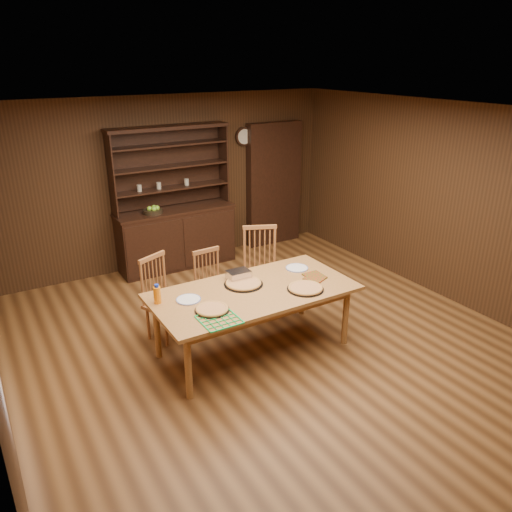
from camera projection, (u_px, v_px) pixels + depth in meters
floor at (270, 345)px, 5.78m from camera, size 6.00×6.00×0.00m
room_shell at (272, 214)px, 5.20m from camera, size 6.00×6.00×6.00m
china_hutch at (176, 230)px, 7.75m from camera, size 1.84×0.52×2.17m
doorway at (274, 184)px, 8.61m from camera, size 1.00×0.18×2.10m
wall_clock at (244, 136)px, 8.07m from camera, size 0.30×0.05×0.30m
dining_table at (253, 296)px, 5.43m from camera, size 2.21×1.11×0.75m
chair_left at (160, 295)px, 5.80m from camera, size 0.54×0.53×1.00m
chair_center at (211, 284)px, 6.18m from camera, size 0.40×0.38×0.92m
chair_right at (261, 266)px, 6.42m from camera, size 0.60×0.59×1.12m
pizza_left at (212, 309)px, 4.97m from camera, size 0.35×0.35×0.04m
pizza_right at (305, 288)px, 5.42m from camera, size 0.40×0.40×0.04m
pizza_center at (243, 283)px, 5.53m from camera, size 0.43×0.43×0.04m
cooling_rack at (219, 319)px, 4.80m from camera, size 0.47×0.47×0.02m
plate_left at (189, 300)px, 5.18m from camera, size 0.26×0.26×0.02m
plate_right at (297, 268)px, 5.95m from camera, size 0.27×0.27×0.02m
foil_dish at (239, 275)px, 5.66m from camera, size 0.26×0.19×0.10m
juice_bottle at (157, 295)px, 5.10m from camera, size 0.08×0.08×0.21m
pot_holder_a at (315, 278)px, 5.69m from camera, size 0.28×0.28×0.02m
pot_holder_b at (314, 276)px, 5.75m from camera, size 0.21×0.21×0.02m
fruit_bowl at (153, 211)px, 7.38m from camera, size 0.29×0.29×0.12m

